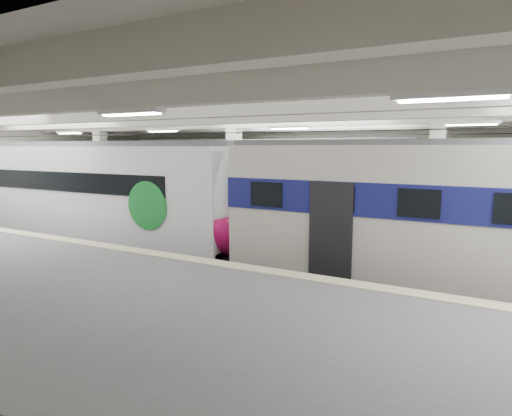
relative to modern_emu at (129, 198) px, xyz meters
The scene contains 4 objects.
station_hall 6.50m from the modern_emu, 15.72° to the right, with size 36.00×24.00×5.75m.
modern_emu is the anchor object (origin of this frame).
older_rer 12.28m from the modern_emu, ahead, with size 13.44×2.97×4.43m.
far_train 6.40m from the modern_emu, 59.30° to the left, with size 14.48×3.61×4.57m.
Camera 1 is at (6.50, -12.66, 4.24)m, focal length 30.00 mm.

